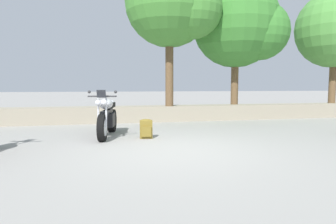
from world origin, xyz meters
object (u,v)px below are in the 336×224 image
Objects in this scene: rider_backpack at (146,128)px; leafy_tree_mid_right at (241,26)px; motorcycle_silver_centre at (107,117)px; leafy_tree_mid_left at (174,4)px.

leafy_tree_mid_right reaches higher than rider_backpack.
motorcycle_silver_centre is 0.40× the size of leafy_tree_mid_left.
rider_backpack is 6.34m from leafy_tree_mid_right.
motorcycle_silver_centre is at bearing -149.52° from leafy_tree_mid_right.
rider_backpack is at bearing -115.20° from leafy_tree_mid_left.
motorcycle_silver_centre is 6.61m from leafy_tree_mid_right.
leafy_tree_mid_left is at bearing 64.80° from rider_backpack.
leafy_tree_mid_left is 1.09× the size of leafy_tree_mid_right.
leafy_tree_mid_right is (4.14, 3.49, 3.30)m from rider_backpack.
leafy_tree_mid_right is at bearing 30.48° from motorcycle_silver_centre.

